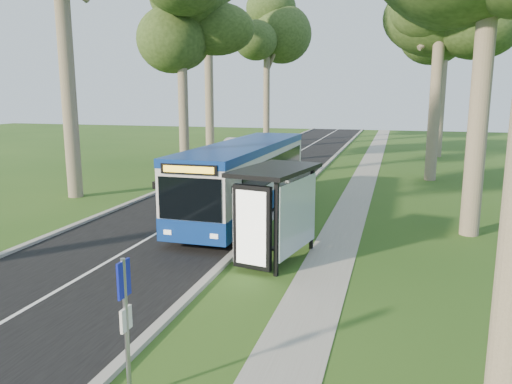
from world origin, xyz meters
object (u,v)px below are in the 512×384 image
bus_stop_sign (126,313)px  litter_bin (287,220)px  car_silver (234,146)px  bus (246,178)px  bus_shelter (276,198)px  car_white (233,149)px

bus_stop_sign → litter_bin: 10.53m
litter_bin → car_silver: car_silver is taller
bus → litter_bin: bearing=-46.8°
bus_stop_sign → litter_bin: bearing=89.2°
bus → bus_stop_sign: size_ratio=4.64×
bus_stop_sign → car_silver: size_ratio=0.60×
car_silver → litter_bin: bearing=-57.6°
bus_shelter → litter_bin: size_ratio=3.36×
car_white → car_silver: (-0.64, 2.17, -0.03)m
car_silver → bus_stop_sign: bearing=-65.0°
bus → car_white: size_ratio=2.75×
bus → car_silver: bus is taller
bus_stop_sign → bus_shelter: size_ratio=0.68×
bus → car_silver: (-7.26, 20.32, -0.89)m
bus_shelter → car_white: bearing=122.3°
bus_stop_sign → car_white: (-8.58, 31.26, -0.83)m
bus_stop_sign → bus: bearing=100.0°
car_white → bus_stop_sign: bearing=-81.4°
bus_stop_sign → car_white: 32.43m
bus → bus_shelter: bearing=-63.9°
litter_bin → bus: bearing=132.2°
bus_shelter → bus: bearing=126.2°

